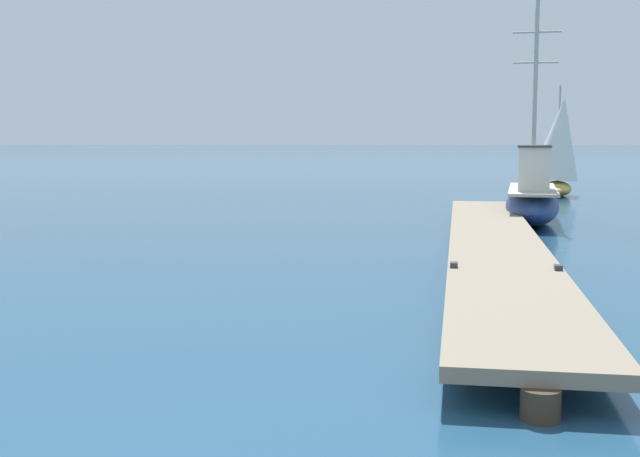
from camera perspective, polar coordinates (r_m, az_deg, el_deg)
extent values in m
cube|color=gray|center=(17.11, 11.93, -0.95)|extent=(3.30, 19.21, 0.16)
cylinder|color=#3D3023|center=(7.81, 14.92, -11.61)|extent=(0.36, 0.36, 0.29)
cylinder|color=#3D3023|center=(12.43, 12.84, -4.80)|extent=(0.36, 0.36, 0.29)
cylinder|color=#3D3023|center=(17.14, 11.92, -1.70)|extent=(0.36, 0.36, 0.29)
cylinder|color=#3D3023|center=(21.88, 11.39, 0.06)|extent=(0.36, 0.36, 0.29)
cylinder|color=#3D3023|center=(26.64, 11.05, 1.20)|extent=(0.36, 0.36, 0.29)
cube|color=#333338|center=(13.29, 9.19, -2.48)|extent=(0.14, 0.21, 0.08)
cube|color=#333338|center=(13.38, 16.07, -2.59)|extent=(0.14, 0.21, 0.08)
ellipsoid|color=navy|center=(24.64, 14.39, 1.54)|extent=(2.36, 5.94, 1.01)
cube|color=#B2AD9E|center=(24.61, 14.42, 2.62)|extent=(2.10, 5.34, 0.08)
cube|color=silver|center=(23.71, 14.48, 4.01)|extent=(1.06, 1.72, 1.18)
cube|color=#3D3D42|center=(23.69, 14.52, 5.51)|extent=(1.15, 1.86, 0.06)
cylinder|color=#B2ADA3|center=(24.89, 14.61, 9.56)|extent=(0.11, 0.11, 5.91)
cylinder|color=#B2ADA3|center=(25.02, 14.70, 12.93)|extent=(1.34, 0.27, 0.06)
cylinder|color=#333338|center=(26.50, 14.58, 10.00)|extent=(0.49, 3.04, 4.37)
cylinder|color=#B2ADA3|center=(26.17, 14.55, 8.71)|extent=(0.11, 0.11, 5.28)
cylinder|color=#B2ADA3|center=(26.24, 14.61, 10.98)|extent=(1.34, 0.27, 0.06)
cylinder|color=#333338|center=(27.61, 14.52, 9.13)|extent=(0.44, 2.72, 3.91)
ellipsoid|color=gold|center=(36.20, 16.01, 2.68)|extent=(1.60, 3.99, 0.60)
cylinder|color=#B2ADA3|center=(36.23, 16.11, 6.29)|extent=(0.08, 0.08, 3.96)
cone|color=silver|center=(35.88, 16.13, 5.97)|extent=(2.52, 2.23, 3.55)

